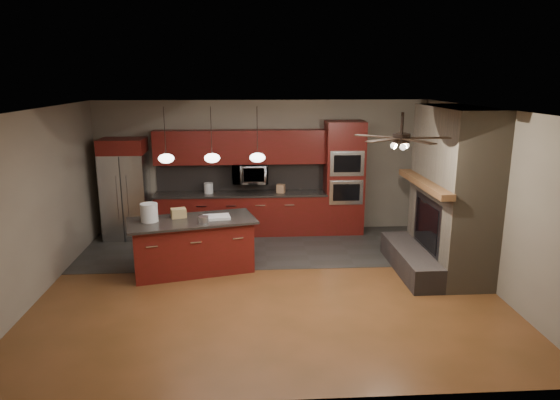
{
  "coord_description": "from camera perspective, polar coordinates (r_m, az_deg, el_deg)",
  "views": [
    {
      "loc": [
        -0.28,
        -7.51,
        3.27
      ],
      "look_at": [
        0.22,
        0.6,
        1.25
      ],
      "focal_mm": 32.0,
      "sensor_mm": 36.0,
      "label": 1
    }
  ],
  "objects": [
    {
      "name": "ceiling",
      "position": [
        7.53,
        -1.41,
        10.36
      ],
      "size": [
        7.0,
        6.0,
        0.02
      ],
      "primitive_type": "cube",
      "color": "white",
      "rests_on": "back_wall"
    },
    {
      "name": "back_wall",
      "position": [
        10.68,
        -1.98,
        3.84
      ],
      "size": [
        7.0,
        0.02,
        2.8
      ],
      "primitive_type": "cube",
      "color": "gray",
      "rests_on": "ground"
    },
    {
      "name": "fireplace_column",
      "position": [
        8.81,
        18.71,
        0.24
      ],
      "size": [
        1.3,
        2.1,
        2.8
      ],
      "color": "#706450",
      "rests_on": "ground"
    },
    {
      "name": "pendant_center",
      "position": [
        8.34,
        -7.77,
        4.81
      ],
      "size": [
        0.26,
        0.26,
        0.92
      ],
      "color": "black",
      "rests_on": "ceiling"
    },
    {
      "name": "microwave",
      "position": [
        10.45,
        -3.44,
        3.04
      ],
      "size": [
        0.73,
        0.41,
        0.5
      ],
      "primitive_type": "imported",
      "color": "silver",
      "rests_on": "back_cabinetry"
    },
    {
      "name": "counter_box",
      "position": [
        10.44,
        0.1,
        1.32
      ],
      "size": [
        0.19,
        0.17,
        0.18
      ],
      "primitive_type": "cube",
      "rotation": [
        0.0,
        0.0,
        -0.31
      ],
      "color": "#9D7251",
      "rests_on": "back_cabinetry"
    },
    {
      "name": "counter_bucket",
      "position": [
        10.5,
        -8.17,
        1.35
      ],
      "size": [
        0.19,
        0.19,
        0.22
      ],
      "primitive_type": "cylinder",
      "rotation": [
        0.0,
        0.0,
        -0.01
      ],
      "color": "silver",
      "rests_on": "back_cabinetry"
    },
    {
      "name": "cardboard_box",
      "position": [
        8.71,
        -11.52,
        -1.46
      ],
      "size": [
        0.29,
        0.24,
        0.16
      ],
      "primitive_type": "cube",
      "rotation": [
        0.0,
        0.0,
        0.29
      ],
      "color": "#A28754",
      "rests_on": "kitchen_island"
    },
    {
      "name": "paint_can",
      "position": [
        8.31,
        -8.73,
        -2.24
      ],
      "size": [
        0.21,
        0.21,
        0.11
      ],
      "primitive_type": "cylinder",
      "rotation": [
        0.0,
        0.0,
        0.26
      ],
      "color": "#B2B1B6",
      "rests_on": "kitchen_island"
    },
    {
      "name": "ceiling_fan",
      "position": [
        7.08,
        13.7,
        6.96
      ],
      "size": [
        1.27,
        1.33,
        0.41
      ],
      "color": "black",
      "rests_on": "ceiling"
    },
    {
      "name": "back_cabinetry",
      "position": [
        10.53,
        -4.5,
        0.85
      ],
      "size": [
        3.59,
        0.64,
        2.2
      ],
      "color": "#5F1211",
      "rests_on": "ground"
    },
    {
      "name": "right_wall",
      "position": [
        8.62,
        22.6,
        0.32
      ],
      "size": [
        0.02,
        6.0,
        2.8
      ],
      "primitive_type": "cube",
      "color": "gray",
      "rests_on": "ground"
    },
    {
      "name": "paint_tray",
      "position": [
        8.56,
        -7.26,
        -1.95
      ],
      "size": [
        0.49,
        0.38,
        0.04
      ],
      "primitive_type": "cube",
      "rotation": [
        0.0,
        0.0,
        0.16
      ],
      "color": "silver",
      "rests_on": "kitchen_island"
    },
    {
      "name": "pendant_right",
      "position": [
        8.32,
        -2.59,
        4.9
      ],
      "size": [
        0.26,
        0.26,
        0.92
      ],
      "color": "black",
      "rests_on": "ceiling"
    },
    {
      "name": "ground",
      "position": [
        8.2,
        -1.29,
        -9.57
      ],
      "size": [
        7.0,
        7.0,
        0.0
      ],
      "primitive_type": "plane",
      "color": "brown",
      "rests_on": "ground"
    },
    {
      "name": "oven_tower",
      "position": [
        10.6,
        7.31,
        2.51
      ],
      "size": [
        0.8,
        0.63,
        2.38
      ],
      "color": "#5F1211",
      "rests_on": "ground"
    },
    {
      "name": "slate_tile_patch",
      "position": [
        9.87,
        -1.71,
        -5.38
      ],
      "size": [
        7.0,
        2.4,
        0.01
      ],
      "primitive_type": "cube",
      "color": "#2F2D2A",
      "rests_on": "ground"
    },
    {
      "name": "pendant_left",
      "position": [
        8.43,
        -12.88,
        4.68
      ],
      "size": [
        0.26,
        0.26,
        0.92
      ],
      "color": "black",
      "rests_on": "ceiling"
    },
    {
      "name": "left_wall",
      "position": [
        8.38,
        -26.0,
        -0.38
      ],
      "size": [
        0.02,
        6.0,
        2.8
      ],
      "primitive_type": "cube",
      "color": "gray",
      "rests_on": "ground"
    },
    {
      "name": "kitchen_island",
      "position": [
        8.69,
        -9.93,
        -5.1
      ],
      "size": [
        2.28,
        1.44,
        0.92
      ],
      "rotation": [
        0.0,
        0.0,
        0.24
      ],
      "color": "#5F1211",
      "rests_on": "ground"
    },
    {
      "name": "white_bucket",
      "position": [
        8.56,
        -14.73,
        -1.39
      ],
      "size": [
        0.29,
        0.29,
        0.31
      ],
      "primitive_type": "cylinder",
      "rotation": [
        0.0,
        0.0,
        0.02
      ],
      "color": "silver",
      "rests_on": "kitchen_island"
    },
    {
      "name": "refrigerator",
      "position": [
        10.68,
        -17.23,
        1.21
      ],
      "size": [
        0.88,
        0.75,
        2.07
      ],
      "color": "silver",
      "rests_on": "ground"
    }
  ]
}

